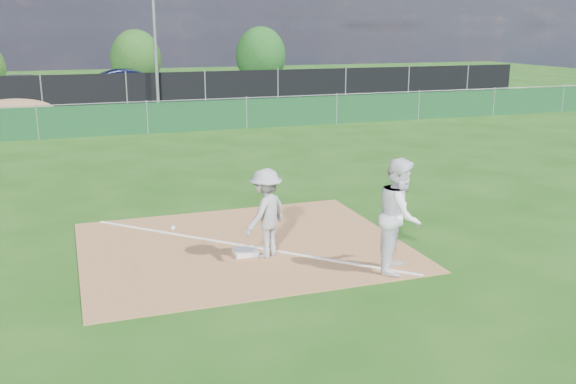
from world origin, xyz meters
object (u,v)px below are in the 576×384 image
object	(u,v)px
tree_right	(261,56)
light_pole	(154,28)
car_mid	(133,83)
first_base	(245,252)
car_left	(27,87)
tree_mid	(136,59)
play_at_first	(266,213)
car_right	(193,85)
runner	(400,215)

from	to	relation	value
tree_right	light_pole	bearing A→B (deg)	-130.03
car_mid	tree_right	distance (m)	10.35
first_base	car_left	xyz separation A→B (m)	(-4.81, 27.69, 0.75)
car_left	tree_mid	distance (m)	8.38
first_base	tree_mid	distance (m)	32.90
car_left	tree_right	xyz separation A→B (m)	(14.90, 4.63, 1.28)
car_mid	tree_mid	world-z (taller)	tree_mid
play_at_first	tree_right	distance (m)	33.99
tree_mid	tree_right	xyz separation A→B (m)	(8.37, -0.48, 0.09)
car_right	tree_right	distance (m)	7.81
car_right	tree_mid	size ratio (longest dim) A/B	1.18
tree_right	play_at_first	bearing A→B (deg)	-106.70
runner	tree_mid	world-z (taller)	tree_mid
first_base	car_right	bearing A→B (deg)	80.89
first_base	car_mid	world-z (taller)	car_mid
light_pole	tree_mid	xyz separation A→B (m)	(0.15, 10.63, -2.00)
play_at_first	car_right	bearing A→B (deg)	81.65
light_pole	tree_right	xyz separation A→B (m)	(8.52, 10.15, -1.91)
light_pole	tree_right	distance (m)	13.39
car_left	car_right	xyz separation A→B (m)	(9.17, -0.48, -0.13)
light_pole	first_base	world-z (taller)	light_pole
tree_right	runner	bearing A→B (deg)	-102.96
light_pole	car_right	xyz separation A→B (m)	(2.79, 5.04, -3.32)
light_pole	car_left	distance (m)	9.02
car_right	tree_mid	world-z (taller)	tree_mid
first_base	tree_right	bearing A→B (deg)	72.65
play_at_first	car_mid	size ratio (longest dim) A/B	0.47
car_right	car_mid	bearing A→B (deg)	89.58
tree_mid	car_mid	bearing A→B (deg)	-99.03
car_left	tree_mid	size ratio (longest dim) A/B	1.21
runner	car_left	size ratio (longest dim) A/B	0.42
car_left	light_pole	bearing A→B (deg)	-125.20
tree_mid	car_right	bearing A→B (deg)	-64.73
car_right	tree_right	xyz separation A→B (m)	(5.73, 5.11, 1.41)
first_base	runner	world-z (taller)	runner
car_right	runner	bearing A→B (deg)	-176.27
car_left	tree_mid	bearing A→B (deg)	-46.27
car_right	first_base	bearing A→B (deg)	178.73
first_base	car_right	xyz separation A→B (m)	(4.36, 27.21, 0.61)
first_base	car_mid	distance (m)	27.73
car_left	car_mid	distance (m)	5.72
car_mid	play_at_first	bearing A→B (deg)	176.29
first_base	runner	bearing A→B (deg)	-34.35
car_mid	tree_right	xyz separation A→B (m)	(9.18, 4.61, 1.25)
runner	tree_right	world-z (taller)	tree_right
first_base	play_at_first	bearing A→B (deg)	-32.83
car_right	car_left	bearing A→B (deg)	94.85
first_base	runner	xyz separation A→B (m)	(2.30, -1.57, 0.92)
light_pole	play_at_first	distance (m)	22.64
car_left	car_right	size ratio (longest dim) A/B	1.02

